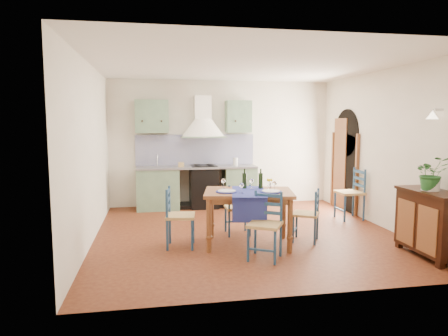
{
  "coord_description": "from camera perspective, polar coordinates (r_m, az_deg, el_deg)",
  "views": [
    {
      "loc": [
        -1.53,
        -6.44,
        1.88
      ],
      "look_at": [
        -0.33,
        0.3,
        1.09
      ],
      "focal_mm": 32.0,
      "sensor_mm": 36.0,
      "label": 1
    }
  ],
  "objects": [
    {
      "name": "chair_right",
      "position": [
        6.45,
        11.86,
        -6.54
      ],
      "size": [
        0.53,
        0.53,
        0.83
      ],
      "color": "navy",
      "rests_on": "ground"
    },
    {
      "name": "chair_left",
      "position": [
        6.07,
        -6.55,
        -6.89
      ],
      "size": [
        0.48,
        0.48,
        0.91
      ],
      "color": "navy",
      "rests_on": "ground"
    },
    {
      "name": "floor",
      "position": [
        6.89,
        3.21,
        -9.27
      ],
      "size": [
        5.0,
        5.0,
        0.0
      ],
      "primitive_type": "plane",
      "color": "#42180E",
      "rests_on": "ground"
    },
    {
      "name": "sideboard",
      "position": [
        6.3,
        27.44,
        -6.73
      ],
      "size": [
        0.5,
        1.05,
        0.94
      ],
      "color": "black",
      "rests_on": "ground"
    },
    {
      "name": "chair_spare",
      "position": [
        8.13,
        17.72,
        -3.42
      ],
      "size": [
        0.47,
        0.47,
        0.99
      ],
      "color": "navy",
      "rests_on": "ground"
    },
    {
      "name": "chair_near",
      "position": [
        5.57,
        5.95,
        -8.07
      ],
      "size": [
        0.59,
        0.59,
        0.92
      ],
      "color": "navy",
      "rests_on": "ground"
    },
    {
      "name": "potted_plant",
      "position": [
        6.22,
        27.49,
        -0.69
      ],
      "size": [
        0.49,
        0.44,
        0.48
      ],
      "primitive_type": "imported",
      "rotation": [
        0.0,
        0.0,
        -0.18
      ],
      "color": "#235E28",
      "rests_on": "sideboard"
    },
    {
      "name": "left_wall",
      "position": [
        6.53,
        -18.58,
        2.03
      ],
      "size": [
        0.04,
        5.0,
        2.8
      ],
      "primitive_type": "cube",
      "color": "silver",
      "rests_on": "ground"
    },
    {
      "name": "chair_far",
      "position": [
        6.69,
        2.0,
        -5.78
      ],
      "size": [
        0.41,
        0.41,
        0.86
      ],
      "color": "navy",
      "rests_on": "ground"
    },
    {
      "name": "back_wall",
      "position": [
        8.84,
        -3.13,
        1.19
      ],
      "size": [
        5.0,
        0.96,
        2.8
      ],
      "color": "silver",
      "rests_on": "ground"
    },
    {
      "name": "right_wall",
      "position": [
        7.85,
        20.81,
        2.2
      ],
      "size": [
        0.26,
        5.0,
        2.8
      ],
      "color": "silver",
      "rests_on": "ground"
    },
    {
      "name": "dining_table",
      "position": [
        6.08,
        3.56,
        -4.22
      ],
      "size": [
        1.46,
        1.15,
        1.16
      ],
      "color": "brown",
      "rests_on": "ground"
    },
    {
      "name": "ceiling",
      "position": [
        6.69,
        3.37,
        14.53
      ],
      "size": [
        5.0,
        5.0,
        0.01
      ],
      "primitive_type": "cube",
      "color": "silver",
      "rests_on": "back_wall"
    }
  ]
}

